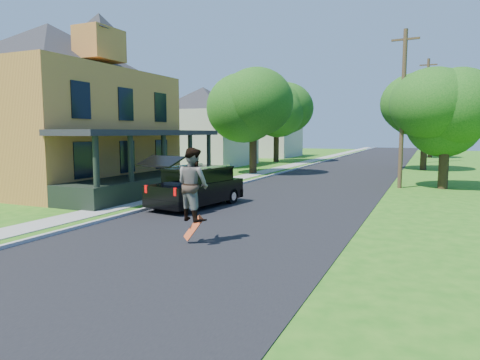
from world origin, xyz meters
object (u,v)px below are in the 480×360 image
at_px(black_suv, 196,187).
at_px(utility_pole_near, 403,108).
at_px(tree_right_near, 446,103).
at_px(skateboarder, 193,184).

height_order(black_suv, utility_pole_near, utility_pole_near).
bearing_deg(tree_right_near, utility_pole_near, -162.08).
xyz_separation_m(black_suv, tree_right_near, (9.24, 10.40, 3.72)).
xyz_separation_m(skateboarder, tree_right_near, (6.44, 15.49, 2.92)).
height_order(skateboarder, utility_pole_near, utility_pole_near).
height_order(skateboarder, tree_right_near, tree_right_near).
xyz_separation_m(black_suv, skateboarder, (2.80, -5.09, 0.80)).
height_order(tree_right_near, utility_pole_near, utility_pole_near).
bearing_deg(utility_pole_near, tree_right_near, 23.31).
bearing_deg(black_suv, tree_right_near, 57.16).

